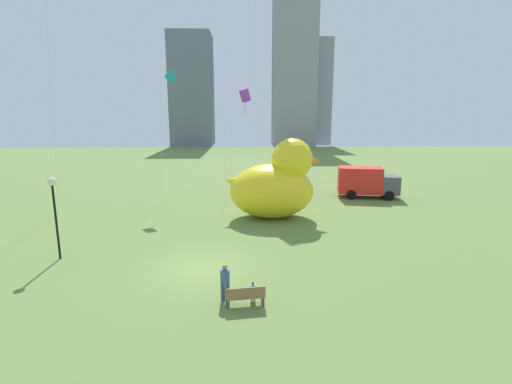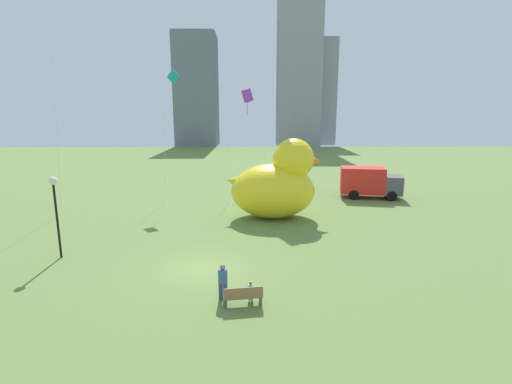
{
  "view_description": "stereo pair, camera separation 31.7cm",
  "coord_description": "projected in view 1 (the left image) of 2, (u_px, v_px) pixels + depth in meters",
  "views": [
    {
      "loc": [
        2.19,
        -18.27,
        7.86
      ],
      "look_at": [
        2.87,
        2.92,
        3.4
      ],
      "focal_mm": 26.65,
      "sensor_mm": 36.0,
      "label": 1
    },
    {
      "loc": [
        2.51,
        -18.28,
        7.86
      ],
      "look_at": [
        2.87,
        2.92,
        3.4
      ],
      "focal_mm": 26.65,
      "sensor_mm": 36.0,
      "label": 2
    }
  ],
  "objects": [
    {
      "name": "kite_purple",
      "position": [
        245.0,
        96.0,
        34.02
      ],
      "size": [
        2.62,
        3.74,
        9.98
      ],
      "color": "silver",
      "rests_on": "ground"
    },
    {
      "name": "person_child",
      "position": [
        253.0,
        291.0,
        15.95
      ],
      "size": [
        0.22,
        0.22,
        0.91
      ],
      "color": "silver",
      "rests_on": "ground"
    },
    {
      "name": "city_skyline",
      "position": [
        265.0,
        82.0,
        90.53
      ],
      "size": [
        38.2,
        15.48,
        35.8
      ],
      "color": "slate",
      "rests_on": "ground"
    },
    {
      "name": "box_truck",
      "position": [
        366.0,
        182.0,
        35.48
      ],
      "size": [
        5.79,
        3.27,
        2.85
      ],
      "color": "red",
      "rests_on": "ground"
    },
    {
      "name": "giant_inflatable_duck",
      "position": [
        275.0,
        184.0,
        28.49
      ],
      "size": [
        7.24,
        4.64,
        6.0
      ],
      "color": "yellow",
      "rests_on": "ground"
    },
    {
      "name": "lamppost",
      "position": [
        54.0,
        198.0,
        20.1
      ],
      "size": [
        0.44,
        0.44,
        4.52
      ],
      "color": "black",
      "rests_on": "ground"
    },
    {
      "name": "ground_plane",
      "position": [
        202.0,
        269.0,
        19.42
      ],
      "size": [
        140.0,
        140.0,
        0.0
      ],
      "primitive_type": "plane",
      "color": "olive"
    },
    {
      "name": "park_bench",
      "position": [
        246.0,
        296.0,
        15.56
      ],
      "size": [
        1.65,
        0.66,
        0.9
      ],
      "color": "olive",
      "rests_on": "ground"
    },
    {
      "name": "kite_teal",
      "position": [
        170.0,
        82.0,
        33.15
      ],
      "size": [
        1.74,
        2.07,
        11.55
      ],
      "color": "silver",
      "rests_on": "ground"
    },
    {
      "name": "person_adult",
      "position": [
        225.0,
        281.0,
        16.03
      ],
      "size": [
        0.4,
        0.4,
        1.62
      ],
      "color": "#38476B",
      "rests_on": "ground"
    }
  ]
}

